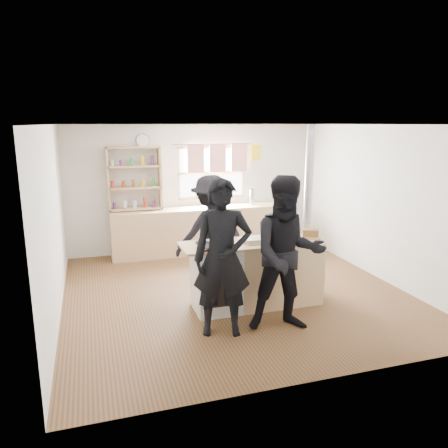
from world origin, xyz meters
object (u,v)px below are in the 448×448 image
at_px(thermos, 252,197).
at_px(flue_heater, 306,252).
at_px(person_near_left, 222,258).
at_px(bread_board, 310,234).
at_px(roast_tray, 256,240).
at_px(stockpot_stove, 227,237).
at_px(cooking_island, 257,273).
at_px(stockpot_counter, 284,231).
at_px(person_near_right, 288,255).
at_px(skillet_greens, 215,247).
at_px(person_far, 211,232).

height_order(thermos, flue_heater, flue_heater).
bearing_deg(person_near_left, bread_board, 37.45).
bearing_deg(flue_heater, roast_tray, -165.31).
relative_size(thermos, stockpot_stove, 1.47).
bearing_deg(thermos, cooking_island, -109.35).
bearing_deg(roast_tray, stockpot_counter, 11.75).
xyz_separation_m(thermos, person_near_right, (-0.89, -3.56, -0.09)).
relative_size(stockpot_stove, stockpot_counter, 0.70).
relative_size(roast_tray, person_near_right, 0.18).
relative_size(stockpot_counter, bread_board, 0.89).
distance_m(stockpot_counter, person_near_right, 0.92).
xyz_separation_m(bread_board, flue_heater, (0.08, 0.24, -0.33)).
height_order(cooking_island, person_near_left, person_near_left).
relative_size(skillet_greens, flue_heater, 0.16).
height_order(bread_board, person_near_left, person_near_left).
height_order(flue_heater, person_near_right, flue_heater).
relative_size(stockpot_counter, flue_heater, 0.12).
xyz_separation_m(stockpot_counter, person_far, (-0.83, 0.83, -0.15)).
bearing_deg(person_near_right, person_far, 117.78).
xyz_separation_m(skillet_greens, stockpot_stove, (0.24, 0.28, 0.05)).
bearing_deg(thermos, person_far, -126.37).
distance_m(stockpot_stove, person_near_right, 1.00).
distance_m(roast_tray, person_near_right, 0.76).
bearing_deg(skillet_greens, thermos, 61.22).
relative_size(cooking_island, flue_heater, 0.79).
distance_m(cooking_island, stockpot_counter, 0.70).
bearing_deg(cooking_island, thermos, 70.65).
height_order(stockpot_counter, person_near_left, person_near_left).
height_order(cooking_island, flue_heater, flue_heater).
xyz_separation_m(stockpot_counter, bread_board, (0.37, -0.10, -0.05)).
height_order(thermos, stockpot_stove, thermos).
bearing_deg(stockpot_counter, bread_board, -15.60).
xyz_separation_m(cooking_island, roast_tray, (-0.03, -0.03, 0.50)).
relative_size(roast_tray, flue_heater, 0.14).
xyz_separation_m(stockpot_counter, person_near_left, (-1.13, -0.73, -0.07)).
xyz_separation_m(roast_tray, person_near_left, (-0.68, -0.64, -0.01)).
distance_m(thermos, person_near_right, 3.67).
relative_size(thermos, cooking_island, 0.16).
relative_size(thermos, flue_heater, 0.12).
bearing_deg(stockpot_counter, person_far, 135.16).
relative_size(stockpot_stove, bread_board, 0.62).
height_order(skillet_greens, roast_tray, roast_tray).
height_order(stockpot_stove, person_far, person_far).
height_order(bread_board, person_near_right, person_near_right).
bearing_deg(skillet_greens, stockpot_stove, 49.50).
xyz_separation_m(bread_board, person_near_right, (-0.70, -0.75, -0.02)).
bearing_deg(person_far, person_near_right, 96.09).
distance_m(stockpot_stove, bread_board, 1.21).
bearing_deg(flue_heater, person_near_left, -151.00).
xyz_separation_m(stockpot_stove, person_near_right, (0.50, -0.86, -0.04)).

